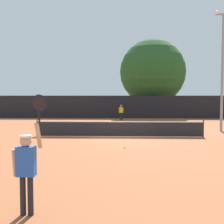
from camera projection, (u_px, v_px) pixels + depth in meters
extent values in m
plane|color=#9E5633|center=(119.00, 137.00, 17.00)|extent=(120.00, 120.00, 0.00)
cube|color=#232328|center=(119.00, 129.00, 16.97)|extent=(10.30, 0.03, 0.91)
cube|color=white|center=(120.00, 122.00, 16.94)|extent=(10.30, 0.04, 0.06)
cylinder|color=#333338|center=(37.00, 128.00, 17.13)|extent=(0.08, 0.08, 1.07)
cylinder|color=#333338|center=(203.00, 128.00, 16.80)|extent=(0.08, 0.08, 1.07)
cube|color=black|center=(120.00, 107.00, 31.42)|extent=(30.32, 0.12, 2.59)
cube|color=blue|center=(26.00, 161.00, 5.68)|extent=(0.38, 0.22, 0.62)
sphere|color=tan|center=(26.00, 141.00, 5.66)|extent=(0.24, 0.24, 0.24)
cylinder|color=white|center=(26.00, 136.00, 5.65)|extent=(0.25, 0.25, 0.04)
cylinder|color=black|center=(23.00, 196.00, 5.73)|extent=(0.12, 0.12, 0.84)
cylinder|color=black|center=(30.00, 196.00, 5.72)|extent=(0.12, 0.12, 0.84)
cylinder|color=tan|center=(15.00, 163.00, 5.69)|extent=(0.09, 0.18, 0.59)
cylinder|color=tan|center=(38.00, 136.00, 5.73)|extent=(0.09, 0.33, 0.57)
cylinder|color=black|center=(39.00, 116.00, 5.77)|extent=(0.04, 0.11, 0.28)
ellipsoid|color=black|center=(40.00, 103.00, 5.81)|extent=(0.30, 0.13, 0.36)
cube|color=yellow|center=(121.00, 110.00, 28.79)|extent=(0.38, 0.22, 0.58)
sphere|color=brown|center=(121.00, 106.00, 28.76)|extent=(0.22, 0.22, 0.22)
cylinder|color=white|center=(121.00, 105.00, 28.76)|extent=(0.23, 0.23, 0.04)
cylinder|color=black|center=(120.00, 116.00, 28.83)|extent=(0.12, 0.12, 0.78)
cylinder|color=black|center=(122.00, 116.00, 28.82)|extent=(0.12, 0.12, 0.78)
cylinder|color=brown|center=(119.00, 110.00, 28.80)|extent=(0.09, 0.17, 0.55)
cylinder|color=brown|center=(123.00, 110.00, 28.78)|extent=(0.09, 0.15, 0.55)
sphere|color=#CCE033|center=(125.00, 148.00, 13.17)|extent=(0.07, 0.07, 0.07)
cylinder|color=gray|center=(222.00, 74.00, 19.56)|extent=(0.18, 0.18, 8.24)
cube|color=gray|center=(224.00, 14.00, 19.33)|extent=(1.10, 0.10, 0.10)
sphere|color=#F2EDCC|center=(217.00, 13.00, 19.34)|extent=(0.28, 0.28, 0.28)
cylinder|color=brown|center=(152.00, 106.00, 35.42)|extent=(0.56, 0.56, 2.49)
sphere|color=#235123|center=(153.00, 72.00, 35.17)|extent=(8.37, 8.37, 8.37)
cube|color=red|center=(196.00, 111.00, 36.51)|extent=(1.91, 4.20, 0.90)
cube|color=#2D333D|center=(197.00, 105.00, 36.17)|extent=(1.70, 2.20, 0.64)
cylinder|color=black|center=(187.00, 112.00, 37.95)|extent=(0.22, 0.60, 0.60)
cylinder|color=black|center=(200.00, 112.00, 37.90)|extent=(0.22, 0.60, 0.60)
cylinder|color=black|center=(193.00, 114.00, 35.16)|extent=(0.22, 0.60, 0.60)
cylinder|color=black|center=(206.00, 114.00, 35.10)|extent=(0.22, 0.60, 0.60)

